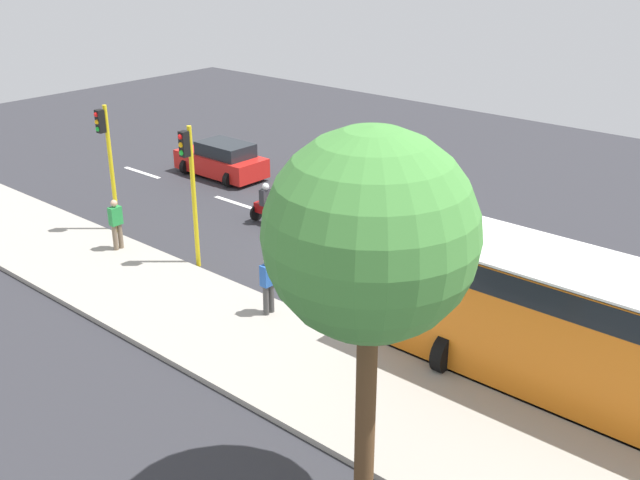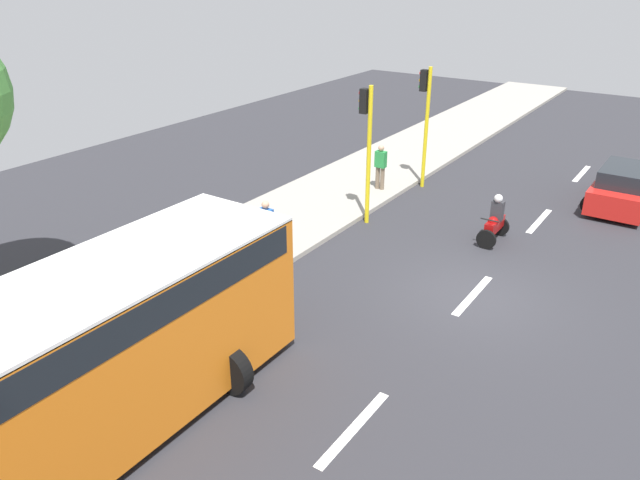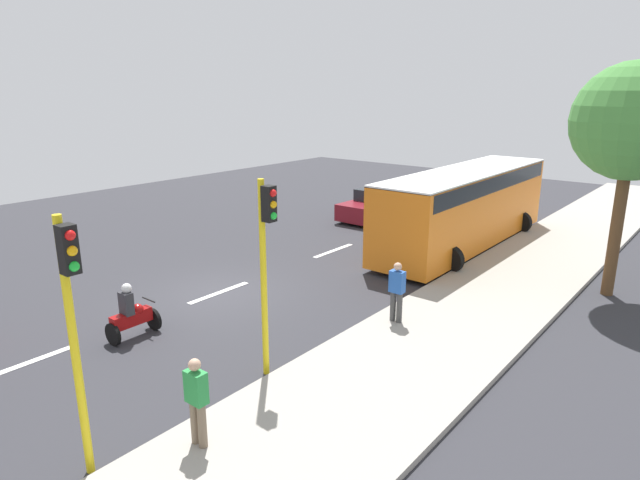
# 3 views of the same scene
# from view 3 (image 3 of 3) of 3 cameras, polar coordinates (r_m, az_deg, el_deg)

# --- Properties ---
(ground_plane) EXTENTS (40.00, 60.00, 0.10)m
(ground_plane) POSITION_cam_3_polar(r_m,az_deg,el_deg) (17.72, -10.58, -5.64)
(ground_plane) COLOR #2D2D33
(sidewalk) EXTENTS (4.00, 60.00, 0.15)m
(sidewalk) POSITION_cam_3_polar(r_m,az_deg,el_deg) (13.53, 9.58, -11.98)
(sidewalk) COLOR #9E998E
(sidewalk) RESTS_ON ground
(lane_stripe_north) EXTENTS (0.20, 2.40, 0.01)m
(lane_stripe_north) POSITION_cam_3_polar(r_m,az_deg,el_deg) (14.91, -28.67, -11.39)
(lane_stripe_north) COLOR white
(lane_stripe_north) RESTS_ON ground
(lane_stripe_mid) EXTENTS (0.20, 2.40, 0.01)m
(lane_stripe_mid) POSITION_cam_3_polar(r_m,az_deg,el_deg) (17.70, -10.58, -5.47)
(lane_stripe_mid) COLOR white
(lane_stripe_mid) RESTS_ON ground
(lane_stripe_south) EXTENTS (0.20, 2.40, 0.01)m
(lane_stripe_south) POSITION_cam_3_polar(r_m,az_deg,el_deg) (21.82, 1.42, -1.13)
(lane_stripe_south) COLOR white
(lane_stripe_south) RESTS_ON ground
(lane_stripe_far_south) EXTENTS (0.20, 2.40, 0.01)m
(lane_stripe_far_south) POSITION_cam_3_polar(r_m,az_deg,el_deg) (26.66, 9.32, 1.77)
(lane_stripe_far_south) COLOR white
(lane_stripe_far_south) RESTS_ON ground
(car_maroon) EXTENTS (2.14, 4.54, 1.52)m
(car_maroon) POSITION_cam_3_polar(r_m,az_deg,el_deg) (27.40, 5.97, 3.79)
(car_maroon) COLOR maroon
(car_maroon) RESTS_ON ground
(city_bus) EXTENTS (3.20, 11.00, 3.16)m
(city_bus) POSITION_cam_3_polar(r_m,az_deg,el_deg) (22.83, 15.10, 3.85)
(city_bus) COLOR orange
(city_bus) RESTS_ON ground
(motorcycle) EXTENTS (0.60, 1.30, 1.53)m
(motorcycle) POSITION_cam_3_polar(r_m,az_deg,el_deg) (14.98, -19.23, -7.47)
(motorcycle) COLOR black
(motorcycle) RESTS_ON ground
(pedestrian_near_signal) EXTENTS (0.40, 0.24, 1.69)m
(pedestrian_near_signal) POSITION_cam_3_polar(r_m,az_deg,el_deg) (10.10, -12.84, -16.05)
(pedestrian_near_signal) COLOR #72604C
(pedestrian_near_signal) RESTS_ON sidewalk
(pedestrian_by_tree) EXTENTS (0.40, 0.24, 1.69)m
(pedestrian_by_tree) POSITION_cam_3_polar(r_m,az_deg,el_deg) (14.81, 8.10, -5.25)
(pedestrian_by_tree) COLOR #3F3F3F
(pedestrian_by_tree) RESTS_ON sidewalk
(traffic_light_corner) EXTENTS (0.49, 0.24, 4.50)m
(traffic_light_corner) POSITION_cam_3_polar(r_m,az_deg,el_deg) (11.64, -5.71, -1.26)
(traffic_light_corner) COLOR yellow
(traffic_light_corner) RESTS_ON ground
(traffic_light_midblock) EXTENTS (0.49, 0.24, 4.50)m
(traffic_light_midblock) POSITION_cam_3_polar(r_m,az_deg,el_deg) (9.30, -24.60, -7.10)
(traffic_light_midblock) COLOR yellow
(traffic_light_midblock) RESTS_ON ground
(street_tree_center) EXTENTS (3.46, 3.46, 7.12)m
(street_tree_center) POSITION_cam_3_polar(r_m,az_deg,el_deg) (18.53, 30.05, 10.64)
(street_tree_center) COLOR brown
(street_tree_center) RESTS_ON ground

